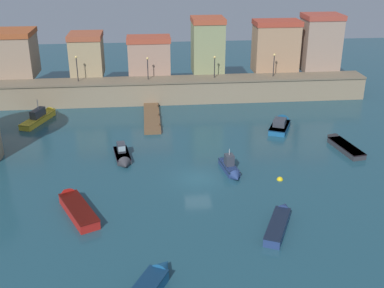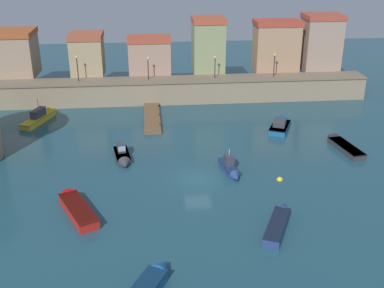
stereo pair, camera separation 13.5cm
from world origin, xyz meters
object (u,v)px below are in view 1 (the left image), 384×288
object	(u,v)px
quay_lamp_1	(148,64)
quay_lamp_3	(274,61)
moored_boat_1	(279,221)
moored_boat_7	(281,124)
quay_lamp_0	(77,64)
moored_boat_6	(123,157)
mooring_buoy_0	(280,180)
moored_boat_3	(42,116)
moored_boat_5	(231,168)
quay_lamp_2	(215,63)
moored_boat_0	(341,144)
moored_boat_2	(75,206)

from	to	relation	value
quay_lamp_1	quay_lamp_3	size ratio (longest dim) A/B	0.97
moored_boat_1	moored_boat_7	distance (m)	21.68
quay_lamp_0	quay_lamp_1	xyz separation A→B (m)	(9.35, 0.00, -0.23)
quay_lamp_1	moored_boat_6	xyz separation A→B (m)	(-2.91, -18.78, -4.91)
quay_lamp_0	mooring_buoy_0	world-z (taller)	quay_lamp_0
moored_boat_3	moored_boat_7	world-z (taller)	moored_boat_3
quay_lamp_0	mooring_buoy_0	distance (m)	32.93
quay_lamp_0	moored_boat_5	bearing A→B (deg)	-53.19
moored_boat_3	quay_lamp_2	bearing A→B (deg)	-55.16
moored_boat_7	mooring_buoy_0	distance (m)	13.77
moored_boat_0	moored_boat_6	xyz separation A→B (m)	(-23.41, -1.21, 0.07)
moored_boat_0	mooring_buoy_0	bearing A→B (deg)	119.82
quay_lamp_3	moored_boat_6	world-z (taller)	quay_lamp_3
quay_lamp_0	moored_boat_3	xyz separation A→B (m)	(-4.07, -5.86, -5.03)
quay_lamp_1	mooring_buoy_0	distance (m)	27.79
quay_lamp_2	moored_boat_1	size ratio (longest dim) A/B	0.49
moored_boat_1	moored_boat_6	size ratio (longest dim) A/B	1.26
quay_lamp_0	moored_boat_5	distance (m)	28.67
quay_lamp_2	mooring_buoy_0	size ratio (longest dim) A/B	5.12
moored_boat_5	mooring_buoy_0	world-z (taller)	moored_boat_5
moored_boat_7	quay_lamp_2	bearing A→B (deg)	54.60
moored_boat_2	mooring_buoy_0	xyz separation A→B (m)	(18.41, 3.73, -0.45)
moored_boat_6	moored_boat_0	bearing A→B (deg)	83.76
quay_lamp_2	quay_lamp_0	bearing A→B (deg)	180.00
moored_boat_0	moored_boat_5	bearing A→B (deg)	102.00
quay_lamp_2	quay_lamp_3	distance (m)	8.24
moored_boat_3	moored_boat_2	bearing A→B (deg)	-142.67
moored_boat_2	quay_lamp_3	bearing A→B (deg)	-65.22
moored_boat_1	mooring_buoy_0	xyz separation A→B (m)	(2.13, 7.63, -0.41)
moored_boat_6	moored_boat_7	xyz separation A→B (m)	(18.48, 7.50, 0.06)
moored_boat_0	moored_boat_6	size ratio (longest dim) A/B	1.37
quay_lamp_1	moored_boat_1	distance (m)	33.98
quay_lamp_1	moored_boat_7	size ratio (longest dim) A/B	0.53
moored_boat_5	moored_boat_6	distance (m)	11.14
quay_lamp_0	moored_boat_7	size ratio (longest dim) A/B	0.60
quay_lamp_0	moored_boat_2	world-z (taller)	quay_lamp_0
quay_lamp_2	moored_boat_5	xyz separation A→B (m)	(-1.52, -22.59, -4.84)
quay_lamp_2	moored_boat_2	world-z (taller)	quay_lamp_2
moored_boat_0	moored_boat_2	bearing A→B (deg)	102.42
moored_boat_3	mooring_buoy_0	world-z (taller)	moored_boat_3
quay_lamp_0	moored_boat_1	size ratio (longest dim) A/B	0.56
moored_boat_0	moored_boat_5	distance (m)	13.88
moored_boat_7	mooring_buoy_0	xyz separation A→B (m)	(-3.68, -13.26, -0.45)
moored_boat_1	moored_boat_6	xyz separation A→B (m)	(-12.68, 13.39, -0.01)
moored_boat_3	mooring_buoy_0	xyz separation A→B (m)	(25.30, -18.69, -0.50)
quay_lamp_3	moored_boat_2	bearing A→B (deg)	-130.14
quay_lamp_2	moored_boat_6	world-z (taller)	quay_lamp_2
moored_boat_0	quay_lamp_0	bearing A→B (deg)	50.33
quay_lamp_1	quay_lamp_3	bearing A→B (deg)	-0.00
quay_lamp_2	moored_boat_6	distance (m)	22.82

